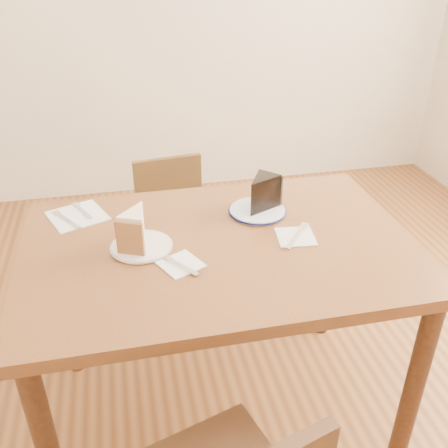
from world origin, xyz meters
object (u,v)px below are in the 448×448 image
carrot_cake (137,228)px  chocolate_cake (260,196)px  table (220,269)px  plate_navy (257,211)px  chair_far (177,234)px  plate_cream (141,246)px

carrot_cake → chocolate_cake: bearing=41.3°
table → plate_navy: size_ratio=6.37×
chair_far → plate_cream: (-0.18, -0.64, 0.35)m
plate_navy → chocolate_cake: chocolate_cake is taller
chocolate_cake → chair_far: bearing=-18.2°
table → plate_cream: bearing=175.2°
table → chair_far: table is taller
plate_cream → table: bearing=-4.8°
carrot_cake → plate_cream: bearing=-35.3°
plate_cream → chair_far: bearing=74.6°
plate_navy → carrot_cake: carrot_cake is taller
plate_navy → carrot_cake: (-0.41, -0.13, 0.06)m
plate_cream → plate_navy: 0.43m
chair_far → plate_cream: size_ratio=4.06×
plate_cream → plate_navy: bearing=19.6°
carrot_cake → chocolate_cake: 0.44m
table → chair_far: (-0.06, 0.66, -0.25)m
plate_cream → plate_navy: same height
chair_far → chocolate_cake: chocolate_cake is taller
table → carrot_cake: carrot_cake is taller
carrot_cake → chocolate_cake: same height
plate_navy → chocolate_cake: bearing=-12.6°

